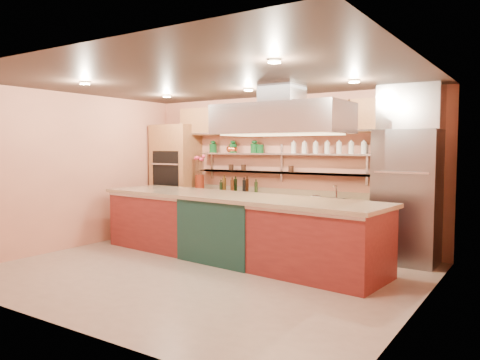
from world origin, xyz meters
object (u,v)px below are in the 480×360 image
Objects in this scene: refrigerator at (407,197)px; copper_kettle at (231,149)px; island at (232,227)px; kitchen_scale at (316,196)px; flower_vase at (200,183)px; green_canister at (260,149)px.

copper_kettle is (-3.50, 0.23, 0.74)m from refrigerator.
refrigerator is 11.21× the size of copper_kettle.
island is 2.25m from copper_kettle.
copper_kettle is (-1.95, 0.22, 0.82)m from kitchen_scale.
island reaches higher than kitchen_scale.
flower_vase is (-4.13, 0.01, 0.05)m from refrigerator.
refrigerator is at bearing 33.52° from island.
refrigerator is at bearing -3.76° from copper_kettle.
green_canister reaches higher than flower_vase.
flower_vase is at bearing 179.86° from refrigerator.
copper_kettle is 0.68m from green_canister.
flower_vase is at bearing 147.87° from island.
green_canister is (0.68, 0.00, 0.01)m from copper_kettle.
copper_kettle reaches higher than island.
refrigerator reaches higher than kitchen_scale.
island is at bearing -54.98° from copper_kettle.
refrigerator is 12.77× the size of green_canister.
kitchen_scale is (0.88, 1.31, 0.45)m from island.
refrigerator reaches higher than flower_vase.
island is at bearing -144.04° from kitchen_scale.
kitchen_scale is at bearing 179.63° from refrigerator.
island is 2.22m from flower_vase.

